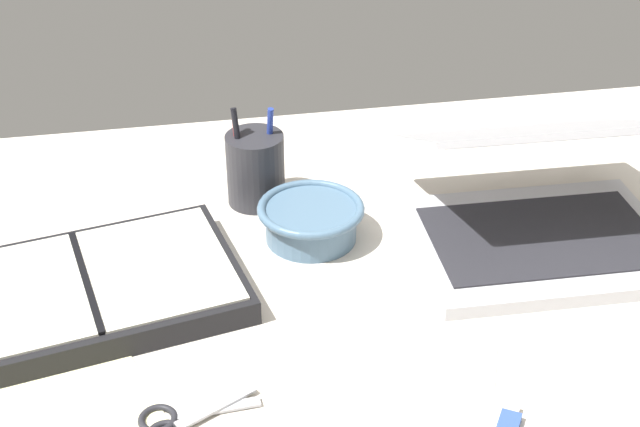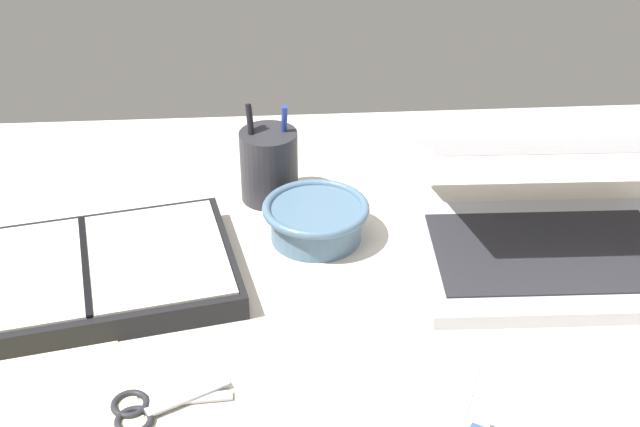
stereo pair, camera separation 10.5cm
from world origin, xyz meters
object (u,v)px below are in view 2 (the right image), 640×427
Objects in this scene: pen_cup at (269,165)px; planner at (87,275)px; bowl at (316,219)px; scissors at (145,409)px; laptop at (548,218)px.

planner is at bearing -139.00° from pen_cup.
bowl is 35.22cm from scissors.
pen_cup is 29.03cm from planner.
scissors is (-18.72, -29.73, -2.44)cm from bowl.
laptop is 2.34× the size of pen_cup.
scissors is (-13.05, -40.18, -4.69)cm from pen_cup.
pen_cup is 42.50cm from scissors.
planner is at bearing -162.85° from bowl.
laptop reaches higher than scissors.
planner is at bearing 96.74° from scissors.
bowl is at bearing -61.51° from pen_cup.
laptop is 2.70× the size of scissors.
bowl is 12.10cm from pen_cup.
bowl reaches higher than scissors.
bowl is at bearing 5.74° from planner.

